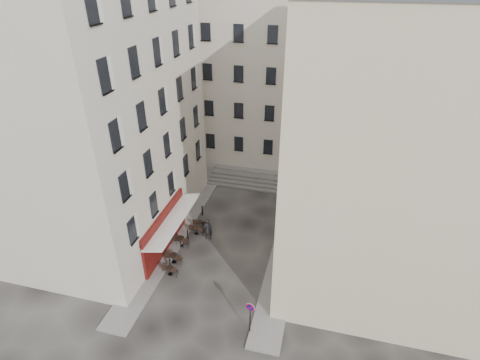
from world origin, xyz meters
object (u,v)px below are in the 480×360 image
(pedestrian, at_px, (208,229))
(bistro_table_b, at_px, (174,257))
(no_parking_sign, at_px, (250,313))
(bistro_table_a, at_px, (170,270))

(pedestrian, bearing_deg, bistro_table_b, 47.69)
(bistro_table_b, bearing_deg, no_parking_sign, -33.91)
(no_parking_sign, height_order, bistro_table_a, no_parking_sign)
(no_parking_sign, relative_size, bistro_table_a, 2.11)
(no_parking_sign, bearing_deg, bistro_table_b, 158.58)
(no_parking_sign, xyz_separation_m, bistro_table_b, (-6.80, 4.57, -1.26))
(bistro_table_a, xyz_separation_m, pedestrian, (1.33, 4.50, 0.53))
(bistro_table_b, height_order, pedestrian, pedestrian)
(no_parking_sign, height_order, bistro_table_b, no_parking_sign)
(no_parking_sign, xyz_separation_m, bistro_table_a, (-6.56, 3.35, -1.31))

